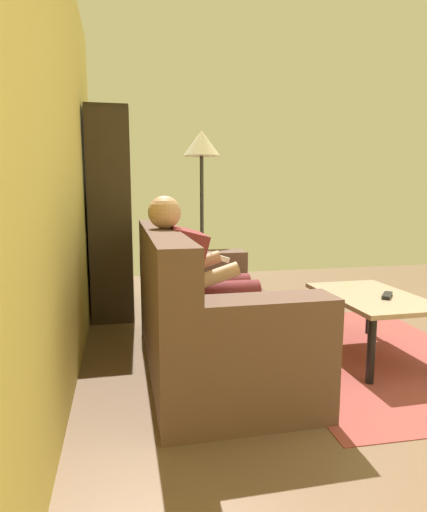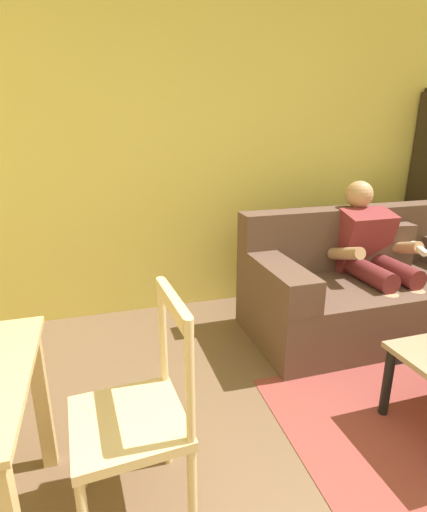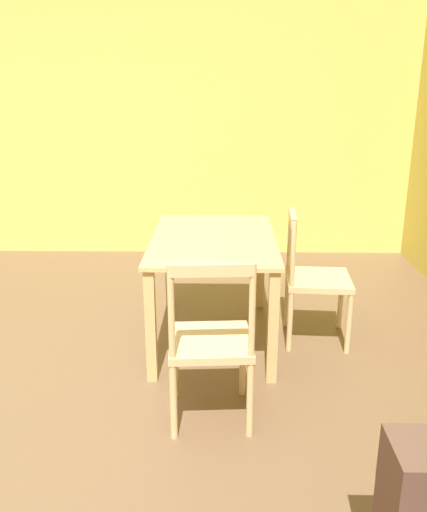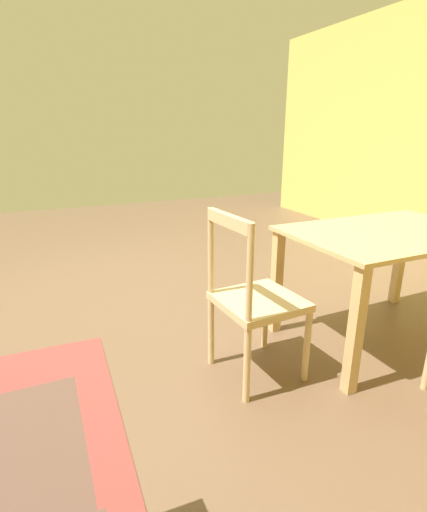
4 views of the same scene
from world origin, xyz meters
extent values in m
plane|color=brown|center=(0.00, 0.00, 0.00)|extent=(8.87, 8.87, 0.00)
cube|color=tan|center=(-1.41, 1.05, 0.72)|extent=(1.22, 0.81, 0.02)
cube|color=tan|center=(-1.97, 0.70, 0.35)|extent=(0.06, 0.06, 0.70)
cube|color=tan|center=(-0.85, 0.70, 0.35)|extent=(0.06, 0.06, 0.70)
cube|color=tan|center=(-0.85, 1.41, 0.35)|extent=(0.06, 0.06, 0.70)
cube|color=#D1B27F|center=(-0.50, 1.05, 0.43)|extent=(0.45, 0.45, 0.04)
cylinder|color=#D1B27F|center=(-0.70, 1.23, 0.22)|extent=(0.04, 0.04, 0.43)
cylinder|color=#D1B27F|center=(-0.68, 0.85, 0.22)|extent=(0.04, 0.04, 0.43)
cylinder|color=#D1B27F|center=(-0.32, 1.25, 0.22)|extent=(0.04, 0.04, 0.43)
cylinder|color=#D1B27F|center=(-0.30, 0.87, 0.22)|extent=(0.04, 0.04, 0.43)
cylinder|color=#D1B27F|center=(-0.32, 1.25, 0.68)|extent=(0.03, 0.03, 0.49)
cylinder|color=#D1B27F|center=(-0.30, 0.87, 0.68)|extent=(0.03, 0.03, 0.49)
cube|color=#D1B27F|center=(-0.31, 1.06, 0.89)|extent=(0.06, 0.38, 0.06)
camera|label=1|loc=(-1.32, 2.66, 1.15)|focal=30.36mm
camera|label=2|loc=(-0.55, -0.22, 1.49)|focal=27.78mm
camera|label=3|loc=(2.03, 1.12, 1.73)|focal=38.32mm
camera|label=4|loc=(0.49, 2.66, 1.31)|focal=26.94mm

